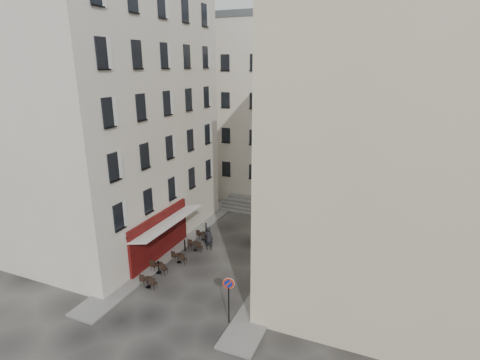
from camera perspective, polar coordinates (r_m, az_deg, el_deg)
The scene contains 18 objects.
ground at distance 26.46m, azimuth -4.98°, elevation -14.34°, with size 90.00×90.00×0.00m, color black.
sidewalk_left at distance 31.47m, azimuth -8.93°, elevation -8.95°, with size 2.00×22.00×0.12m, color slate.
sidewalk_right at distance 27.39m, azimuth 6.64°, elevation -13.08°, with size 2.00×18.00×0.12m, color slate.
building_left at distance 31.41m, azimuth -20.31°, elevation 9.73°, with size 12.20×16.20×20.60m.
building_right at distance 23.78m, azimuth 21.83°, elevation 5.04°, with size 12.20×14.20×18.60m.
building_back at distance 40.84m, azimuth 6.03°, elevation 10.75°, with size 18.20×10.20×18.60m.
cafe_storefront at distance 28.36m, azimuth -11.96°, elevation -8.10°, with size 1.74×7.30×3.50m.
stone_steps at distance 36.70m, azimuth 4.15°, elevation -4.30°, with size 9.00×3.15×0.80m.
bollard_near at distance 26.98m, azimuth -12.31°, elevation -12.75°, with size 0.12×0.12×0.98m.
bollard_mid at distance 29.53m, azimuth -8.40°, elevation -9.75°, with size 0.12×0.12×0.98m.
bollard_far at distance 32.26m, azimuth -5.19°, elevation -7.21°, with size 0.12×0.12×0.98m.
no_parking_sign at distance 21.24m, azimuth -1.75°, elevation -16.63°, with size 0.62×0.23×2.81m.
bistro_table_a at distance 25.64m, azimuth -13.80°, elevation -14.80°, with size 1.22×0.57×0.86m.
bistro_table_b at distance 27.02m, azimuth -12.25°, elevation -12.84°, with size 1.30×0.61×0.91m.
bistro_table_c at distance 28.07m, azimuth -9.28°, elevation -11.55°, with size 1.18×0.55×0.83m.
bistro_table_d at distance 29.55m, azimuth -6.80°, elevation -9.86°, with size 1.22×0.57×0.86m.
bistro_table_e at distance 31.15m, azimuth -5.65°, elevation -8.38°, with size 1.15×0.54×0.81m.
pedestrian at distance 29.38m, azimuth -4.81°, elevation -8.85°, with size 0.69×0.45×1.89m, color black.
Camera 1 is at (10.77, -19.85, 13.80)m, focal length 28.00 mm.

